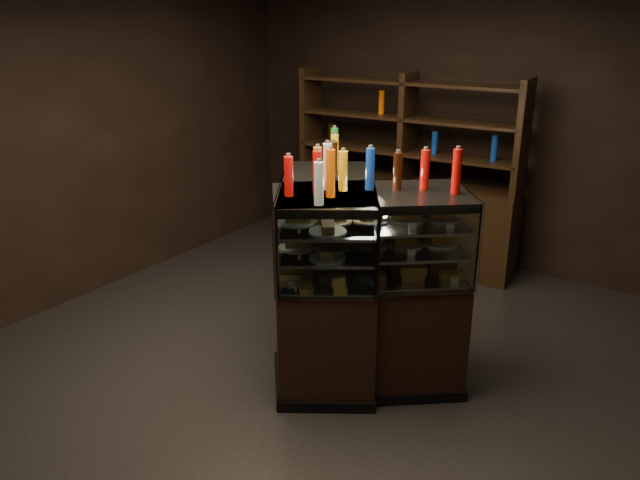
% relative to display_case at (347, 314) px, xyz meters
% --- Properties ---
extents(ground, '(5.00, 5.00, 0.00)m').
position_rel_display_case_xyz_m(ground, '(-0.31, 0.20, -0.49)').
color(ground, black).
rests_on(ground, ground).
extents(room_shell, '(5.02, 5.02, 3.01)m').
position_rel_display_case_xyz_m(room_shell, '(-0.31, 0.20, 1.46)').
color(room_shell, black).
rests_on(room_shell, ground).
extents(display_case, '(1.74, 1.48, 1.45)m').
position_rel_display_case_xyz_m(display_case, '(0.00, 0.00, 0.00)').
color(display_case, black).
rests_on(display_case, ground).
extents(food_display, '(1.33, 1.11, 0.45)m').
position_rel_display_case_xyz_m(food_display, '(-0.00, -0.00, 0.63)').
color(food_display, gold).
rests_on(food_display, display_case).
extents(bottles_top, '(1.15, 0.97, 0.30)m').
position_rel_display_case_xyz_m(bottles_top, '(0.00, 0.00, 1.10)').
color(bottles_top, silver).
rests_on(bottles_top, display_case).
extents(potted_conifer, '(0.41, 0.41, 0.88)m').
position_rel_display_case_xyz_m(potted_conifer, '(0.17, 0.82, 0.01)').
color(potted_conifer, black).
rests_on(potted_conifer, ground).
extents(back_shelving, '(2.39, 0.53, 2.00)m').
position_rel_display_case_xyz_m(back_shelving, '(-0.67, 2.25, 0.12)').
color(back_shelving, black).
rests_on(back_shelving, ground).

